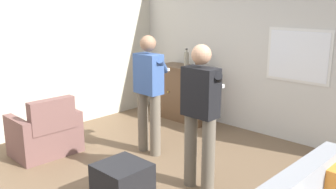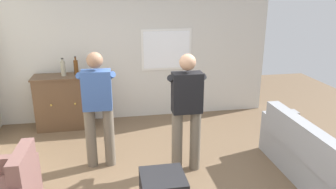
{
  "view_description": "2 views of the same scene",
  "coord_description": "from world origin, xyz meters",
  "px_view_note": "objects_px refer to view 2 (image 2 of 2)",
  "views": [
    {
      "loc": [
        2.97,
        -2.68,
        2.13
      ],
      "look_at": [
        0.15,
        0.26,
        1.11
      ],
      "focal_mm": 40.0,
      "sensor_mm": 36.0,
      "label": 1
    },
    {
      "loc": [
        -0.52,
        -3.6,
        2.49
      ],
      "look_at": [
        0.18,
        0.27,
        1.2
      ],
      "focal_mm": 35.0,
      "sensor_mm": 36.0,
      "label": 2
    }
  ],
  "objects_px": {
    "bottle_wine_green": "(76,67)",
    "person_standing_right": "(187,108)",
    "sideboard_cabinet": "(65,102)",
    "bottle_liquor_amber": "(63,68)",
    "person_standing_left": "(98,105)",
    "couch": "(321,167)"
  },
  "relations": [
    {
      "from": "person_standing_right",
      "to": "bottle_wine_green",
      "type": "bearing_deg",
      "value": 130.33
    },
    {
      "from": "person_standing_right",
      "to": "sideboard_cabinet",
      "type": "bearing_deg",
      "value": 135.01
    },
    {
      "from": "bottle_wine_green",
      "to": "bottle_liquor_amber",
      "type": "bearing_deg",
      "value": -168.45
    },
    {
      "from": "couch",
      "to": "bottle_wine_green",
      "type": "height_order",
      "value": "bottle_wine_green"
    },
    {
      "from": "person_standing_left",
      "to": "couch",
      "type": "bearing_deg",
      "value": -23.14
    },
    {
      "from": "sideboard_cabinet",
      "to": "person_standing_left",
      "type": "height_order",
      "value": "person_standing_left"
    },
    {
      "from": "couch",
      "to": "bottle_liquor_amber",
      "type": "relative_size",
      "value": 7.72
    },
    {
      "from": "couch",
      "to": "person_standing_right",
      "type": "height_order",
      "value": "person_standing_right"
    },
    {
      "from": "sideboard_cabinet",
      "to": "bottle_liquor_amber",
      "type": "bearing_deg",
      "value": -11.87
    },
    {
      "from": "sideboard_cabinet",
      "to": "person_standing_left",
      "type": "xyz_separation_m",
      "value": [
        0.65,
        -1.51,
        0.44
      ]
    },
    {
      "from": "bottle_liquor_amber",
      "to": "person_standing_left",
      "type": "distance_m",
      "value": 1.64
    },
    {
      "from": "bottle_wine_green",
      "to": "bottle_liquor_amber",
      "type": "distance_m",
      "value": 0.22
    },
    {
      "from": "couch",
      "to": "person_standing_left",
      "type": "distance_m",
      "value": 3.04
    },
    {
      "from": "bottle_wine_green",
      "to": "couch",
      "type": "bearing_deg",
      "value": -40.8
    },
    {
      "from": "bottle_liquor_amber",
      "to": "person_standing_right",
      "type": "height_order",
      "value": "person_standing_right"
    },
    {
      "from": "couch",
      "to": "sideboard_cabinet",
      "type": "xyz_separation_m",
      "value": [
        -3.4,
        2.68,
        0.16
      ]
    },
    {
      "from": "bottle_liquor_amber",
      "to": "bottle_wine_green",
      "type": "bearing_deg",
      "value": 11.55
    },
    {
      "from": "couch",
      "to": "bottle_liquor_amber",
      "type": "xyz_separation_m",
      "value": [
        -3.37,
        2.67,
        0.79
      ]
    },
    {
      "from": "bottle_wine_green",
      "to": "person_standing_right",
      "type": "xyz_separation_m",
      "value": [
        1.6,
        -1.88,
        -0.19
      ]
    },
    {
      "from": "bottle_liquor_amber",
      "to": "person_standing_left",
      "type": "height_order",
      "value": "person_standing_left"
    },
    {
      "from": "bottle_wine_green",
      "to": "sideboard_cabinet",
      "type": "bearing_deg",
      "value": -171.17
    },
    {
      "from": "bottle_wine_green",
      "to": "person_standing_right",
      "type": "relative_size",
      "value": 0.2
    }
  ]
}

